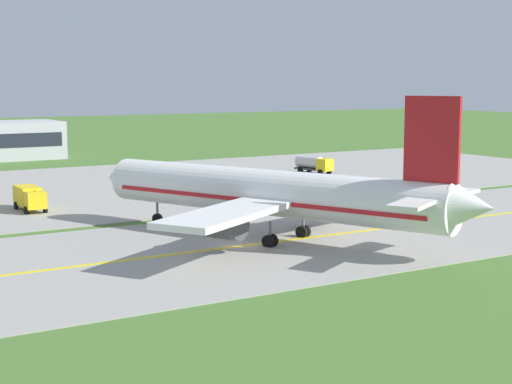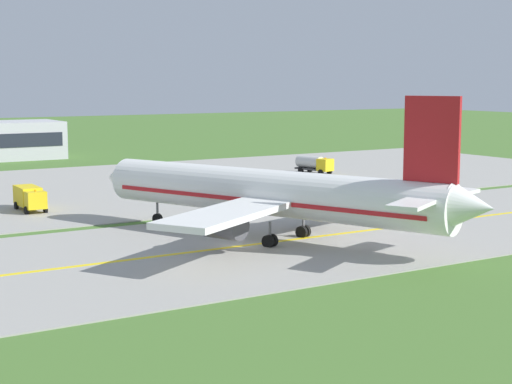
% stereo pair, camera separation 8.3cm
% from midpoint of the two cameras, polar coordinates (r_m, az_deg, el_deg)
% --- Properties ---
extents(ground_plane, '(500.00, 500.00, 0.00)m').
position_cam_midpoint_polar(ground_plane, '(67.97, -1.24, -3.91)').
color(ground_plane, '#47702D').
extents(taxiway_strip, '(240.00, 28.00, 0.10)m').
position_cam_midpoint_polar(taxiway_strip, '(67.96, -1.24, -3.87)').
color(taxiway_strip, '#9E9B93').
rests_on(taxiway_strip, ground).
extents(apron_pad, '(140.00, 52.00, 0.10)m').
position_cam_midpoint_polar(apron_pad, '(109.43, -7.90, 0.52)').
color(apron_pad, '#9E9B93').
rests_on(apron_pad, ground).
extents(taxiway_centreline, '(220.00, 0.60, 0.01)m').
position_cam_midpoint_polar(taxiway_centreline, '(67.94, -1.24, -3.82)').
color(taxiway_centreline, yellow).
rests_on(taxiway_centreline, taxiway_strip).
extents(airplane_lead, '(31.21, 37.81, 12.70)m').
position_cam_midpoint_polar(airplane_lead, '(70.17, 1.15, -0.11)').
color(airplane_lead, white).
rests_on(airplane_lead, ground).
extents(service_truck_baggage, '(2.44, 6.04, 2.60)m').
position_cam_midpoint_polar(service_truck_baggage, '(89.53, -15.63, -0.35)').
color(service_truck_baggage, yellow).
rests_on(service_truck_baggage, ground).
extents(service_truck_fuel, '(3.49, 6.32, 2.65)m').
position_cam_midpoint_polar(service_truck_fuel, '(121.43, 4.07, 2.00)').
color(service_truck_fuel, yellow).
rests_on(service_truck_fuel, ground).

